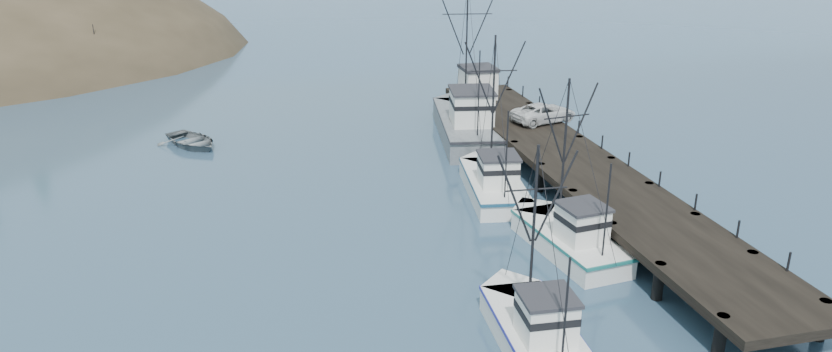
{
  "coord_description": "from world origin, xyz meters",
  "views": [
    {
      "loc": [
        -8.03,
        -27.68,
        18.77
      ],
      "look_at": [
        2.32,
        14.4,
        2.5
      ],
      "focal_mm": 32.0,
      "sensor_mm": 36.0,
      "label": 1
    }
  ],
  "objects_px": {
    "trawler_mid": "(534,329)",
    "trawler_far": "(493,182)",
    "trawler_near": "(567,237)",
    "pickup_truck": "(544,113)",
    "pier_shed": "(478,82)",
    "pier": "(576,165)",
    "work_vessel": "(467,123)",
    "motorboat": "(192,146)"
  },
  "relations": [
    {
      "from": "trawler_mid",
      "to": "work_vessel",
      "type": "bearing_deg",
      "value": 77.97
    },
    {
      "from": "trawler_near",
      "to": "motorboat",
      "type": "relative_size",
      "value": 1.73
    },
    {
      "from": "motorboat",
      "to": "pier",
      "type": "bearing_deg",
      "value": -63.01
    },
    {
      "from": "trawler_mid",
      "to": "trawler_far",
      "type": "height_order",
      "value": "trawler_far"
    },
    {
      "from": "work_vessel",
      "to": "pier_shed",
      "type": "distance_m",
      "value": 6.05
    },
    {
      "from": "trawler_far",
      "to": "pier",
      "type": "bearing_deg",
      "value": -3.0
    },
    {
      "from": "pier",
      "to": "work_vessel",
      "type": "xyz_separation_m",
      "value": [
        -3.69,
        12.96,
        -0.46
      ]
    },
    {
      "from": "trawler_mid",
      "to": "work_vessel",
      "type": "xyz_separation_m",
      "value": [
        6.46,
        30.33,
        0.41
      ]
    },
    {
      "from": "pier_shed",
      "to": "pickup_truck",
      "type": "xyz_separation_m",
      "value": [
        2.66,
        -8.72,
        -0.67
      ]
    },
    {
      "from": "motorboat",
      "to": "trawler_near",
      "type": "bearing_deg",
      "value": -80.72
    },
    {
      "from": "trawler_far",
      "to": "motorboat",
      "type": "relative_size",
      "value": 1.87
    },
    {
      "from": "trawler_near",
      "to": "pier_shed",
      "type": "distance_m",
      "value": 27.16
    },
    {
      "from": "motorboat",
      "to": "work_vessel",
      "type": "bearing_deg",
      "value": -39.12
    },
    {
      "from": "pier",
      "to": "trawler_near",
      "type": "xyz_separation_m",
      "value": [
        -4.66,
        -8.81,
        -0.87
      ]
    },
    {
      "from": "work_vessel",
      "to": "pier_shed",
      "type": "xyz_separation_m",
      "value": [
        2.53,
        5.04,
        2.19
      ]
    },
    {
      "from": "trawler_far",
      "to": "pickup_truck",
      "type": "height_order",
      "value": "trawler_far"
    },
    {
      "from": "trawler_near",
      "to": "pier_shed",
      "type": "xyz_separation_m",
      "value": [
        3.5,
        26.81,
        2.6
      ]
    },
    {
      "from": "pier_shed",
      "to": "pickup_truck",
      "type": "relative_size",
      "value": 0.59
    },
    {
      "from": "trawler_far",
      "to": "pier_shed",
      "type": "bearing_deg",
      "value": 75.12
    },
    {
      "from": "trawler_near",
      "to": "pickup_truck",
      "type": "bearing_deg",
      "value": 71.2
    },
    {
      "from": "work_vessel",
      "to": "pier",
      "type": "bearing_deg",
      "value": -74.12
    },
    {
      "from": "pier",
      "to": "trawler_mid",
      "type": "xyz_separation_m",
      "value": [
        -10.15,
        -17.37,
        -0.87
      ]
    },
    {
      "from": "work_vessel",
      "to": "pier_shed",
      "type": "height_order",
      "value": "work_vessel"
    },
    {
      "from": "trawler_far",
      "to": "pier_shed",
      "type": "relative_size",
      "value": 3.41
    },
    {
      "from": "trawler_mid",
      "to": "trawler_far",
      "type": "relative_size",
      "value": 0.87
    },
    {
      "from": "trawler_near",
      "to": "pier_shed",
      "type": "relative_size",
      "value": 3.16
    },
    {
      "from": "pier",
      "to": "trawler_mid",
      "type": "relative_size",
      "value": 4.62
    },
    {
      "from": "pier_shed",
      "to": "motorboat",
      "type": "bearing_deg",
      "value": -175.27
    },
    {
      "from": "pier_shed",
      "to": "pickup_truck",
      "type": "distance_m",
      "value": 9.14
    },
    {
      "from": "trawler_mid",
      "to": "motorboat",
      "type": "height_order",
      "value": "trawler_mid"
    },
    {
      "from": "pier",
      "to": "pier_shed",
      "type": "height_order",
      "value": "pier_shed"
    },
    {
      "from": "work_vessel",
      "to": "motorboat",
      "type": "relative_size",
      "value": 2.67
    },
    {
      "from": "pier",
      "to": "pickup_truck",
      "type": "relative_size",
      "value": 8.16
    },
    {
      "from": "motorboat",
      "to": "pickup_truck",
      "type": "bearing_deg",
      "value": -45.12
    },
    {
      "from": "work_vessel",
      "to": "trawler_mid",
      "type": "bearing_deg",
      "value": -102.03
    },
    {
      "from": "pickup_truck",
      "to": "trawler_near",
      "type": "bearing_deg",
      "value": 146.43
    },
    {
      "from": "trawler_near",
      "to": "trawler_far",
      "type": "height_order",
      "value": "trawler_far"
    },
    {
      "from": "trawler_near",
      "to": "pickup_truck",
      "type": "height_order",
      "value": "trawler_near"
    },
    {
      "from": "pier",
      "to": "motorboat",
      "type": "height_order",
      "value": "pier"
    },
    {
      "from": "work_vessel",
      "to": "motorboat",
      "type": "height_order",
      "value": "work_vessel"
    },
    {
      "from": "trawler_mid",
      "to": "motorboat",
      "type": "distance_m",
      "value": 36.91
    },
    {
      "from": "trawler_near",
      "to": "pickup_truck",
      "type": "xyz_separation_m",
      "value": [
        6.16,
        18.09,
        1.93
      ]
    }
  ]
}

